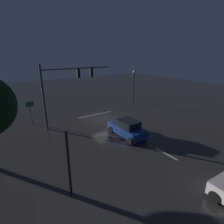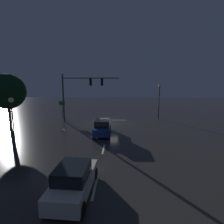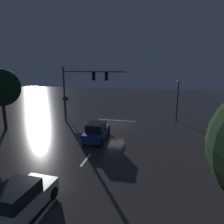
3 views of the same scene
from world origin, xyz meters
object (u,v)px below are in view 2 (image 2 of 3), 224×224
object	(u,v)px
street_lamp_left_kerb	(159,95)
street_lamp_right_kerb	(12,112)
traffic_signal_assembly	(81,88)
tree_right_near	(7,92)
route_sign	(62,106)
car_approaching	(102,127)
car_distant	(74,180)

from	to	relation	value
street_lamp_left_kerb	street_lamp_right_kerb	distance (m)	20.39
traffic_signal_assembly	tree_right_near	xyz separation A→B (m)	(7.65, 5.20, -0.18)
street_lamp_right_kerb	route_sign	xyz separation A→B (m)	(-0.41, -13.03, -1.21)
car_approaching	tree_right_near	xyz separation A→B (m)	(11.33, -1.08, 3.96)
car_distant	route_sign	bearing A→B (deg)	-71.10
traffic_signal_assembly	car_distant	size ratio (longest dim) A/B	1.86
car_approaching	street_lamp_left_kerb	world-z (taller)	street_lamp_left_kerb
car_approaching	street_lamp_right_kerb	bearing A→B (deg)	28.68
street_lamp_right_kerb	street_lamp_left_kerb	bearing A→B (deg)	-141.32
route_sign	car_distant	bearing A→B (deg)	108.90
car_approaching	tree_right_near	size ratio (longest dim) A/B	0.64
tree_right_near	car_approaching	bearing A→B (deg)	174.58
route_sign	tree_right_near	world-z (taller)	tree_right_near
car_approaching	street_lamp_left_kerb	distance (m)	12.17
car_distant	street_lamp_right_kerb	size ratio (longest dim) A/B	0.98
car_approaching	route_sign	xyz separation A→B (m)	(7.34, -8.79, 1.23)
route_sign	tree_right_near	size ratio (longest dim) A/B	0.41
tree_right_near	street_lamp_right_kerb	bearing A→B (deg)	124.07
car_distant	street_lamp_right_kerb	bearing A→B (deg)	-43.59
traffic_signal_assembly	route_sign	distance (m)	5.30
car_distant	route_sign	xyz separation A→B (m)	(6.81, -19.90, 1.23)
traffic_signal_assembly	street_lamp_right_kerb	xyz separation A→B (m)	(4.06, 10.52, -1.70)
car_distant	route_sign	distance (m)	21.07
car_approaching	tree_right_near	bearing A→B (deg)	-5.42
street_lamp_left_kerb	route_sign	distance (m)	15.61
traffic_signal_assembly	street_lamp_left_kerb	size ratio (longest dim) A/B	1.51
street_lamp_left_kerb	street_lamp_right_kerb	world-z (taller)	street_lamp_left_kerb
traffic_signal_assembly	street_lamp_right_kerb	world-z (taller)	traffic_signal_assembly
traffic_signal_assembly	route_sign	size ratio (longest dim) A/B	2.94
street_lamp_right_kerb	tree_right_near	bearing A→B (deg)	-55.93
traffic_signal_assembly	route_sign	xyz separation A→B (m)	(3.65, -2.51, -2.91)
street_lamp_left_kerb	car_approaching	bearing A→B (deg)	46.15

